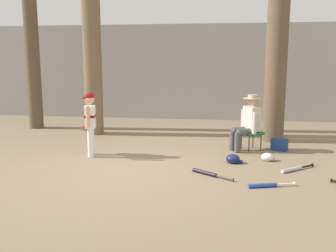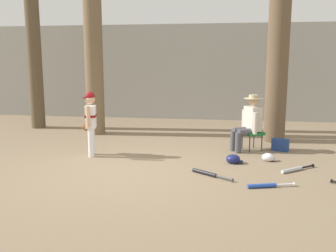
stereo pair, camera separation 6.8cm
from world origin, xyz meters
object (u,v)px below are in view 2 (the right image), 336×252
(young_ballplayer, at_px, (90,119))
(batting_helmet_white, at_px, (268,157))
(bat_black_composite, at_px, (207,173))
(bat_aluminum_silver, at_px, (294,169))
(folding_stool, at_px, (252,134))
(tree_far_left, at_px, (32,17))
(tree_near_player, at_px, (93,47))
(seated_spectator, at_px, (249,121))
(bat_blue_youth, at_px, (266,186))
(handbag_beside_stool, at_px, (280,145))
(tree_behind_spectator, at_px, (278,58))
(batting_helmet_navy, at_px, (233,159))

(young_ballplayer, xyz_separation_m, batting_helmet_white, (3.52, 0.10, -0.67))
(bat_black_composite, bearing_deg, bat_aluminum_silver, 17.54)
(young_ballplayer, height_order, folding_stool, young_ballplayer)
(batting_helmet_white, bearing_deg, bat_aluminum_silver, -59.13)
(young_ballplayer, bearing_deg, tree_far_left, 132.74)
(tree_near_player, xyz_separation_m, seated_spectator, (3.88, -1.36, -1.62))
(young_ballplayer, xyz_separation_m, tree_far_left, (-2.66, 2.88, 2.35))
(tree_near_player, bearing_deg, bat_blue_youth, -43.09)
(batting_helmet_white, bearing_deg, tree_far_left, 155.85)
(tree_far_left, relative_size, bat_aluminum_silver, 10.45)
(handbag_beside_stool, height_order, bat_blue_youth, handbag_beside_stool)
(folding_stool, relative_size, tree_far_left, 0.08)
(young_ballplayer, relative_size, seated_spectator, 1.09)
(bat_aluminum_silver, bearing_deg, tree_near_player, 148.72)
(tree_near_player, xyz_separation_m, tree_far_left, (-1.96, 0.61, 0.83))
(tree_near_player, height_order, folding_stool, tree_near_player)
(folding_stool, relative_size, bat_black_composite, 0.77)
(bat_aluminum_silver, relative_size, batting_helmet_white, 2.34)
(tree_behind_spectator, bearing_deg, handbag_beside_stool, -89.54)
(bat_black_composite, relative_size, bat_blue_youth, 0.96)
(seated_spectator, xyz_separation_m, bat_blue_youth, (0.13, -2.39, -0.61))
(tree_near_player, relative_size, bat_blue_youth, 7.02)
(folding_stool, relative_size, bat_blue_youth, 0.74)
(folding_stool, height_order, bat_blue_youth, folding_stool)
(batting_helmet_white, bearing_deg, tree_behind_spectator, 79.97)
(seated_spectator, xyz_separation_m, bat_black_composite, (-0.78, -1.91, -0.61))
(batting_helmet_white, bearing_deg, seated_spectator, 113.12)
(tree_behind_spectator, xyz_separation_m, young_ballplayer, (-3.86, -2.02, -1.23))
(folding_stool, bearing_deg, tree_far_left, 162.03)
(tree_far_left, height_order, bat_aluminum_silver, tree_far_left)
(seated_spectator, bearing_deg, bat_black_composite, -112.11)
(young_ballplayer, bearing_deg, batting_helmet_navy, -3.24)
(tree_near_player, height_order, tree_behind_spectator, tree_near_player)
(seated_spectator, xyz_separation_m, batting_helmet_white, (0.34, -0.80, -0.57))
(tree_behind_spectator, distance_m, handbag_beside_stool, 2.11)
(folding_stool, bearing_deg, young_ballplayer, -163.73)
(tree_far_left, bearing_deg, young_ballplayer, -47.26)
(folding_stool, xyz_separation_m, seated_spectator, (-0.09, -0.05, 0.28))
(tree_far_left, height_order, bat_blue_youth, tree_far_left)
(tree_near_player, distance_m, young_ballplayer, 2.82)
(tree_behind_spectator, xyz_separation_m, batting_helmet_white, (-0.34, -1.91, -1.91))
(folding_stool, bearing_deg, batting_helmet_white, -73.22)
(tree_near_player, relative_size, batting_helmet_navy, 16.47)
(tree_far_left, height_order, bat_black_composite, tree_far_left)
(seated_spectator, height_order, bat_black_composite, seated_spectator)
(young_ballplayer, height_order, bat_black_composite, young_ballplayer)
(seated_spectator, relative_size, handbag_beside_stool, 3.53)
(tree_behind_spectator, xyz_separation_m, bat_aluminum_silver, (0.04, -2.55, -1.95))
(folding_stool, distance_m, handbag_beside_stool, 0.65)
(tree_near_player, relative_size, handbag_beside_stool, 15.22)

